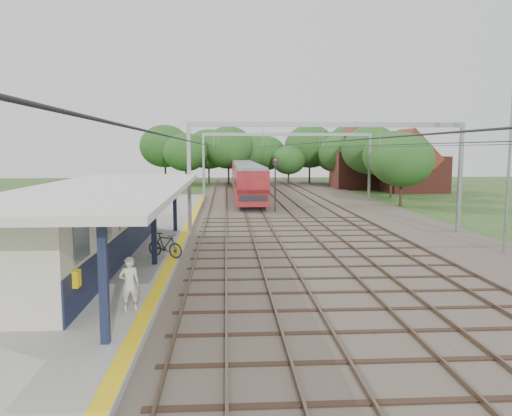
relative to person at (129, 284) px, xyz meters
name	(u,v)px	position (x,y,z in m)	size (l,w,h in m)	color
ground	(312,314)	(5.77, 0.40, -1.21)	(160.00, 160.00, 0.00)	#2D4C1E
ballast_bed	(299,207)	(9.77, 30.40, -1.16)	(18.00, 90.00, 0.10)	#473D33
platform	(147,237)	(-1.73, 14.40, -1.03)	(5.00, 52.00, 0.35)	gray
yellow_stripe	(185,233)	(0.52, 14.40, -0.85)	(0.45, 52.00, 0.01)	yellow
station_building	(90,223)	(-3.11, 7.40, 0.84)	(3.41, 18.00, 3.40)	beige
canopy	(109,189)	(-2.00, 6.40, 2.44)	(6.40, 20.00, 3.44)	black
rail_tracks	(272,206)	(7.27, 30.40, -1.03)	(11.80, 88.00, 0.15)	brown
catenary_system	(301,147)	(9.16, 25.68, 4.31)	(17.22, 88.00, 7.00)	gray
tree_band	(271,152)	(9.61, 57.52, 3.72)	(31.72, 30.88, 8.82)	#382619
house_near	(415,168)	(26.77, 46.40, 1.78)	(7.00, 6.12, 7.89)	brown
house_far	(363,165)	(21.77, 52.40, 2.03)	(8.00, 6.12, 8.66)	brown
person	(129,284)	(0.00, 0.00, 0.00)	(0.62, 0.41, 1.71)	beige
bicycle	(165,245)	(0.17, 7.73, -0.29)	(0.53, 1.89, 1.14)	black
train	(245,177)	(5.27, 43.53, 0.86)	(2.81, 35.02, 3.70)	black
signal_post	(275,178)	(7.12, 26.17, 1.77)	(0.32, 0.27, 4.63)	black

